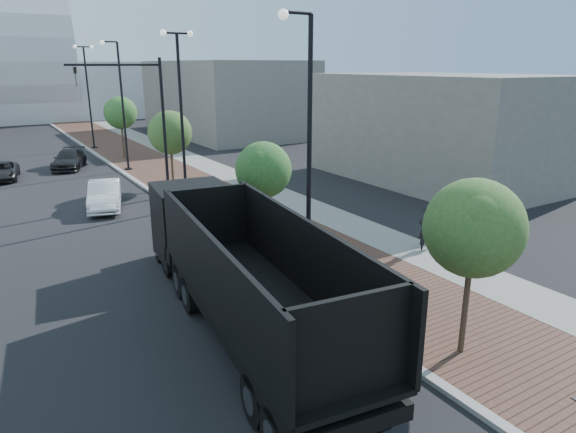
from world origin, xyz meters
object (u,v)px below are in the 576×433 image
dark_car_mid (2,171)px  pedestrian (426,229)px  dump_truck (218,256)px  white_sedan (105,195)px

dark_car_mid → pedestrian: (14.27, -25.28, 0.43)m
dump_truck → dark_car_mid: dump_truck is taller
pedestrian → dark_car_mid: bearing=-52.0°
dump_truck → dark_car_mid: (-5.04, 24.87, -0.96)m
white_sedan → pedestrian: bearing=-39.8°
dark_car_mid → pedestrian: 29.03m
dark_car_mid → pedestrian: bearing=-52.1°
dump_truck → pedestrian: (9.23, -0.41, -0.54)m
white_sedan → pedestrian: 17.21m
dark_car_mid → dump_truck: bearing=-70.1°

